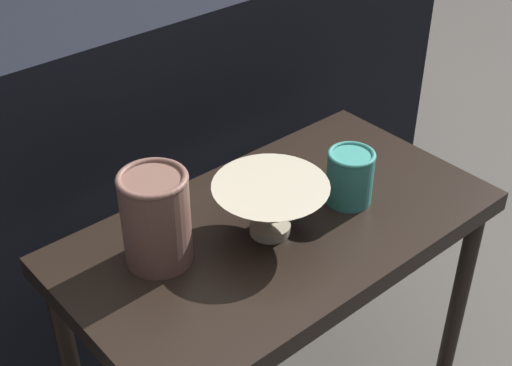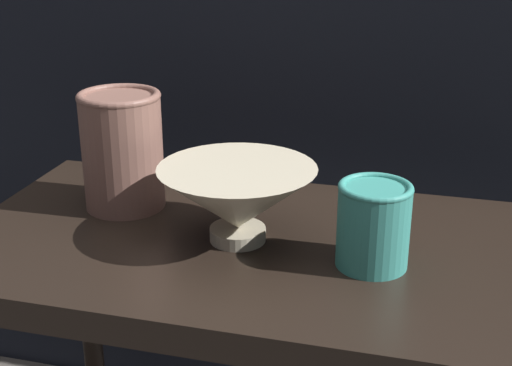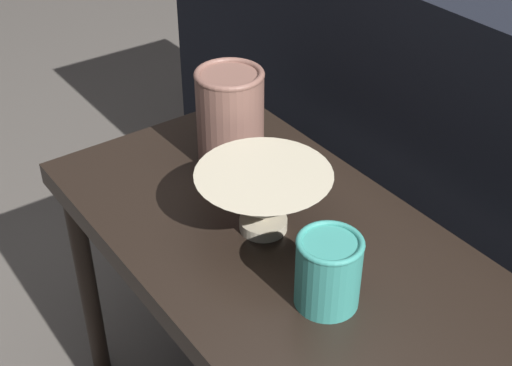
% 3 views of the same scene
% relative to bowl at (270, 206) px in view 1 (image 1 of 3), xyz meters
% --- Properties ---
extents(table, '(0.81, 0.44, 0.52)m').
position_rel_bowl_xyz_m(table, '(0.03, 0.01, -0.12)').
color(table, black).
rests_on(table, ground_plane).
extents(couch_backdrop, '(1.70, 0.50, 0.81)m').
position_rel_bowl_xyz_m(couch_backdrop, '(0.03, 0.58, -0.18)').
color(couch_backdrop, black).
rests_on(couch_backdrop, ground_plane).
extents(bowl, '(0.21, 0.21, 0.10)m').
position_rel_bowl_xyz_m(bowl, '(0.00, 0.00, 0.00)').
color(bowl, '#B2A88E').
rests_on(bowl, table).
extents(vase_textured_left, '(0.12, 0.12, 0.17)m').
position_rel_bowl_xyz_m(vase_textured_left, '(-0.19, 0.07, 0.03)').
color(vase_textured_left, brown).
rests_on(vase_textured_left, table).
extents(vase_colorful_right, '(0.09, 0.09, 0.11)m').
position_rel_bowl_xyz_m(vase_colorful_right, '(0.18, -0.02, -0.00)').
color(vase_colorful_right, teal).
rests_on(vase_colorful_right, table).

